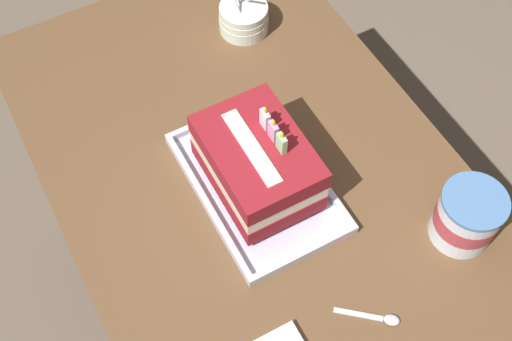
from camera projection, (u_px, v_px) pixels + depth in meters
ground_plane at (255, 303)px, 1.94m from camera, size 8.00×8.00×0.00m
dining_table at (255, 197)px, 1.41m from camera, size 1.22×0.78×0.73m
foil_tray at (257, 183)px, 1.30m from camera, size 0.37×0.23×0.02m
birthday_cake at (258, 162)px, 1.23m from camera, size 0.24×0.17×0.17m
bowl_stack at (244, 18)px, 1.51m from camera, size 0.12×0.12×0.11m
ice_cream_tub at (467, 216)px, 1.20m from camera, size 0.12×0.12×0.12m
serving_spoon_near_tray at (381, 318)px, 1.15m from camera, size 0.09×0.10×0.01m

